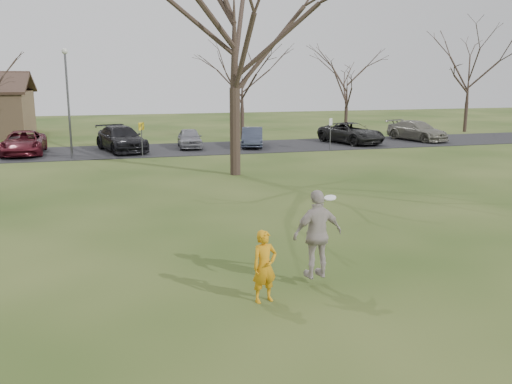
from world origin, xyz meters
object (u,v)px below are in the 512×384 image
(player_defender, at_px, (265,266))
(car_5, at_px, (252,137))
(big_tree, at_px, (234,27))
(car_2, at_px, (24,143))
(car_3, at_px, (121,139))
(car_4, at_px, (190,138))
(car_7, at_px, (417,131))
(car_6, at_px, (351,133))
(catching_play, at_px, (318,234))
(lamp_post, at_px, (67,90))

(player_defender, xyz_separation_m, car_5, (6.49, 25.01, -0.10))
(big_tree, bearing_deg, car_2, 137.30)
(player_defender, bearing_deg, car_3, 82.23)
(car_3, bearing_deg, car_4, -9.05)
(car_2, bearing_deg, car_4, 1.59)
(car_7, relative_size, big_tree, 0.35)
(car_6, relative_size, car_7, 1.06)
(car_6, xyz_separation_m, big_tree, (-10.85, -9.87, 6.23))
(car_5, distance_m, car_6, 7.31)
(car_3, bearing_deg, car_6, -15.78)
(car_4, relative_size, car_6, 0.72)
(car_4, relative_size, big_tree, 0.27)
(car_3, bearing_deg, catching_play, -97.13)
(car_5, relative_size, catching_play, 1.93)
(player_defender, xyz_separation_m, car_4, (2.32, 25.62, -0.11))
(car_2, distance_m, car_6, 21.76)
(big_tree, bearing_deg, car_7, 31.91)
(car_6, bearing_deg, catching_play, -133.90)
(car_3, xyz_separation_m, car_5, (8.63, -0.12, -0.14))
(car_2, relative_size, lamp_post, 0.82)
(car_7, bearing_deg, car_2, 163.65)
(player_defender, distance_m, big_tree, 16.62)
(player_defender, bearing_deg, car_7, 40.06)
(car_6, height_order, big_tree, big_tree)
(player_defender, distance_m, car_3, 25.22)
(car_4, distance_m, car_5, 4.22)
(lamp_post, bearing_deg, car_7, 6.27)
(car_2, bearing_deg, catching_play, -69.97)
(player_defender, relative_size, car_2, 0.31)
(car_5, bearing_deg, car_7, 17.04)
(car_3, xyz_separation_m, catching_play, (3.54, -24.61, 0.42))
(car_5, distance_m, car_7, 12.80)
(lamp_post, height_order, big_tree, big_tree)
(car_6, distance_m, big_tree, 15.93)
(car_2, xyz_separation_m, car_3, (5.82, -0.07, 0.07))
(big_tree, bearing_deg, car_6, 42.30)
(car_2, bearing_deg, car_7, -0.52)
(car_6, bearing_deg, car_4, 159.88)
(player_defender, relative_size, car_6, 0.30)
(car_4, distance_m, catching_play, 25.12)
(car_3, height_order, lamp_post, lamp_post)
(car_3, height_order, car_5, car_3)
(car_7, bearing_deg, car_3, 163.90)
(car_5, xyz_separation_m, lamp_post, (-11.53, -2.38, 3.28))
(car_5, bearing_deg, car_6, 15.65)
(player_defender, relative_size, car_7, 0.32)
(player_defender, height_order, car_6, player_defender)
(car_6, relative_size, lamp_post, 0.84)
(catching_play, xyz_separation_m, big_tree, (1.55, 14.61, 5.76))
(car_4, distance_m, car_7, 16.98)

